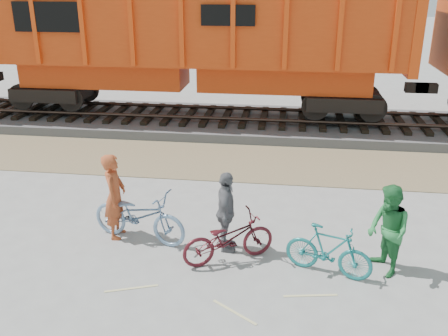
{
  "coord_description": "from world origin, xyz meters",
  "views": [
    {
      "loc": [
        1.5,
        -7.64,
        4.96
      ],
      "look_at": [
        0.27,
        1.5,
        1.37
      ],
      "focal_mm": 40.0,
      "sensor_mm": 36.0,
      "label": 1
    }
  ],
  "objects_px": {
    "hopper_car_center": "(192,38)",
    "bicycle_maroon": "(229,238)",
    "person_solo": "(115,196)",
    "bicycle_blue": "(139,216)",
    "person_man": "(388,231)",
    "bicycle_teal": "(329,251)",
    "person_woman": "(226,212)"
  },
  "relations": [
    {
      "from": "hopper_car_center",
      "to": "bicycle_maroon",
      "type": "xyz_separation_m",
      "value": [
        2.32,
        -8.69,
        -2.54
      ]
    },
    {
      "from": "person_solo",
      "to": "bicycle_blue",
      "type": "bearing_deg",
      "value": -106.05
    },
    {
      "from": "person_man",
      "to": "bicycle_teal",
      "type": "bearing_deg",
      "value": -99.27
    },
    {
      "from": "bicycle_blue",
      "to": "bicycle_teal",
      "type": "relative_size",
      "value": 1.31
    },
    {
      "from": "person_solo",
      "to": "person_woman",
      "type": "height_order",
      "value": "person_solo"
    },
    {
      "from": "hopper_car_center",
      "to": "person_woman",
      "type": "height_order",
      "value": "hopper_car_center"
    },
    {
      "from": "bicycle_blue",
      "to": "hopper_car_center",
      "type": "bearing_deg",
      "value": 17.86
    },
    {
      "from": "hopper_car_center",
      "to": "person_solo",
      "type": "bearing_deg",
      "value": -90.18
    },
    {
      "from": "bicycle_blue",
      "to": "person_woman",
      "type": "xyz_separation_m",
      "value": [
        1.75,
        -0.15,
        0.26
      ]
    },
    {
      "from": "bicycle_blue",
      "to": "bicycle_maroon",
      "type": "xyz_separation_m",
      "value": [
        1.85,
        -0.55,
        -0.07
      ]
    },
    {
      "from": "person_solo",
      "to": "person_man",
      "type": "bearing_deg",
      "value": -101.94
    },
    {
      "from": "person_woman",
      "to": "bicycle_maroon",
      "type": "bearing_deg",
      "value": -171.12
    },
    {
      "from": "bicycle_teal",
      "to": "person_solo",
      "type": "bearing_deg",
      "value": 96.8
    },
    {
      "from": "bicycle_teal",
      "to": "person_solo",
      "type": "distance_m",
      "value": 4.24
    },
    {
      "from": "bicycle_teal",
      "to": "person_man",
      "type": "bearing_deg",
      "value": -60.29
    },
    {
      "from": "bicycle_maroon",
      "to": "bicycle_blue",
      "type": "bearing_deg",
      "value": 44.84
    },
    {
      "from": "bicycle_blue",
      "to": "bicycle_maroon",
      "type": "height_order",
      "value": "bicycle_blue"
    },
    {
      "from": "bicycle_teal",
      "to": "bicycle_maroon",
      "type": "xyz_separation_m",
      "value": [
        -1.79,
        0.2,
        -0.0
      ]
    },
    {
      "from": "bicycle_blue",
      "to": "person_woman",
      "type": "bearing_deg",
      "value": -80.28
    },
    {
      "from": "bicycle_maroon",
      "to": "person_woman",
      "type": "bearing_deg",
      "value": -14.64
    },
    {
      "from": "hopper_car_center",
      "to": "person_solo",
      "type": "xyz_separation_m",
      "value": [
        -0.03,
        -8.04,
        -2.13
      ]
    },
    {
      "from": "bicycle_blue",
      "to": "bicycle_teal",
      "type": "bearing_deg",
      "value": -87.12
    },
    {
      "from": "person_solo",
      "to": "bicycle_maroon",
      "type": "bearing_deg",
      "value": -110.15
    },
    {
      "from": "bicycle_teal",
      "to": "person_man",
      "type": "relative_size",
      "value": 0.94
    },
    {
      "from": "hopper_car_center",
      "to": "bicycle_teal",
      "type": "height_order",
      "value": "hopper_car_center"
    },
    {
      "from": "bicycle_maroon",
      "to": "person_woman",
      "type": "distance_m",
      "value": 0.53
    },
    {
      "from": "person_solo",
      "to": "hopper_car_center",
      "type": "bearing_deg",
      "value": -4.92
    },
    {
      "from": "bicycle_blue",
      "to": "bicycle_teal",
      "type": "height_order",
      "value": "bicycle_blue"
    },
    {
      "from": "hopper_car_center",
      "to": "person_woman",
      "type": "bearing_deg",
      "value": -75.0
    },
    {
      "from": "bicycle_blue",
      "to": "bicycle_maroon",
      "type": "relative_size",
      "value": 1.15
    },
    {
      "from": "bicycle_blue",
      "to": "person_solo",
      "type": "bearing_deg",
      "value": 93.21
    },
    {
      "from": "person_woman",
      "to": "bicycle_blue",
      "type": "bearing_deg",
      "value": 80.05
    }
  ]
}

